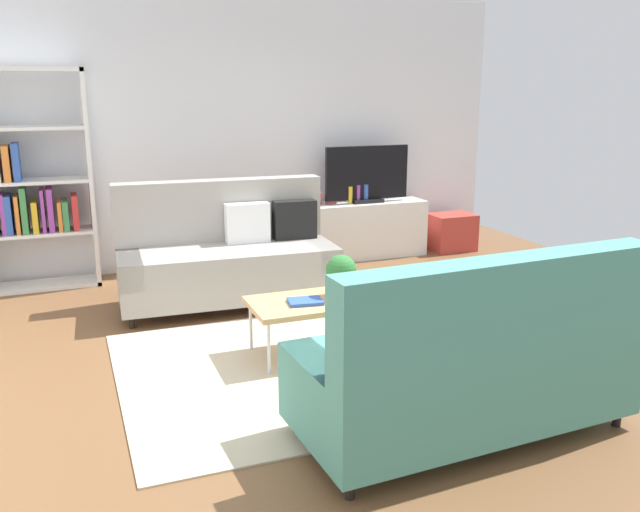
{
  "coord_description": "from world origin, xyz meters",
  "views": [
    {
      "loc": [
        -1.67,
        -4.38,
        1.93
      ],
      "look_at": [
        0.13,
        0.28,
        0.65
      ],
      "focal_mm": 37.3,
      "sensor_mm": 36.0,
      "label": 1
    }
  ],
  "objects_px": {
    "couch_beige": "(228,255)",
    "table_book_0": "(305,301)",
    "potted_plant": "(341,273)",
    "bookshelf": "(27,188)",
    "vase_1": "(331,196)",
    "storage_trunk": "(451,232)",
    "couch_green": "(468,363)",
    "bottle_1": "(358,194)",
    "bottle_2": "(366,194)",
    "tv": "(367,175)",
    "bottle_0": "(350,195)",
    "coffee_table": "(325,302)",
    "vase_0": "(317,199)",
    "tv_console": "(365,229)"
  },
  "relations": [
    {
      "from": "couch_beige",
      "to": "table_book_0",
      "type": "bearing_deg",
      "value": 100.94
    },
    {
      "from": "potted_plant",
      "to": "couch_beige",
      "type": "bearing_deg",
      "value": 110.05
    },
    {
      "from": "bookshelf",
      "to": "vase_1",
      "type": "xyz_separation_m",
      "value": [
        3.13,
        0.03,
        -0.26
      ]
    },
    {
      "from": "table_book_0",
      "to": "bookshelf",
      "type": "bearing_deg",
      "value": 125.7
    },
    {
      "from": "storage_trunk",
      "to": "bookshelf",
      "type": "bearing_deg",
      "value": 178.52
    },
    {
      "from": "storage_trunk",
      "to": "potted_plant",
      "type": "relative_size",
      "value": 1.66
    },
    {
      "from": "couch_beige",
      "to": "couch_green",
      "type": "bearing_deg",
      "value": 105.94
    },
    {
      "from": "table_book_0",
      "to": "potted_plant",
      "type": "bearing_deg",
      "value": 10.56
    },
    {
      "from": "bottle_1",
      "to": "couch_green",
      "type": "bearing_deg",
      "value": -105.8
    },
    {
      "from": "couch_green",
      "to": "potted_plant",
      "type": "distance_m",
      "value": 1.45
    },
    {
      "from": "storage_trunk",
      "to": "bottle_2",
      "type": "height_order",
      "value": "bottle_2"
    },
    {
      "from": "couch_beige",
      "to": "potted_plant",
      "type": "distance_m",
      "value": 1.51
    },
    {
      "from": "tv",
      "to": "bottle_2",
      "type": "relative_size",
      "value": 4.77
    },
    {
      "from": "couch_green",
      "to": "tv",
      "type": "xyz_separation_m",
      "value": [
        1.22,
        3.93,
        0.51
      ]
    },
    {
      "from": "bottle_0",
      "to": "table_book_0",
      "type": "bearing_deg",
      "value": -120.0
    },
    {
      "from": "couch_green",
      "to": "couch_beige",
      "type": "bearing_deg",
      "value": 100.49
    },
    {
      "from": "tv",
      "to": "table_book_0",
      "type": "relative_size",
      "value": 4.17
    },
    {
      "from": "couch_green",
      "to": "storage_trunk",
      "type": "bearing_deg",
      "value": 56.2
    },
    {
      "from": "coffee_table",
      "to": "bottle_2",
      "type": "distance_m",
      "value": 2.93
    },
    {
      "from": "coffee_table",
      "to": "bookshelf",
      "type": "xyz_separation_m",
      "value": [
        -2.03,
        2.55,
        0.59
      ]
    },
    {
      "from": "tv",
      "to": "vase_0",
      "type": "height_order",
      "value": "tv"
    },
    {
      "from": "potted_plant",
      "to": "vase_1",
      "type": "relative_size",
      "value": 1.89
    },
    {
      "from": "potted_plant",
      "to": "vase_1",
      "type": "distance_m",
      "value": 2.75
    },
    {
      "from": "couch_beige",
      "to": "bottle_0",
      "type": "bearing_deg",
      "value": -144.7
    },
    {
      "from": "bookshelf",
      "to": "vase_1",
      "type": "height_order",
      "value": "bookshelf"
    },
    {
      "from": "tv_console",
      "to": "potted_plant",
      "type": "height_order",
      "value": "potted_plant"
    },
    {
      "from": "couch_green",
      "to": "bookshelf",
      "type": "xyz_separation_m",
      "value": [
        -2.32,
        3.97,
        0.55
      ]
    },
    {
      "from": "bookshelf",
      "to": "table_book_0",
      "type": "relative_size",
      "value": 8.75
    },
    {
      "from": "potted_plant",
      "to": "bottle_2",
      "type": "xyz_separation_m",
      "value": [
        1.36,
        2.48,
        0.15
      ]
    },
    {
      "from": "table_book_0",
      "to": "bottle_0",
      "type": "relative_size",
      "value": 1.22
    },
    {
      "from": "storage_trunk",
      "to": "vase_1",
      "type": "bearing_deg",
      "value": 174.33
    },
    {
      "from": "potted_plant",
      "to": "vase_1",
      "type": "height_order",
      "value": "vase_1"
    },
    {
      "from": "tv_console",
      "to": "potted_plant",
      "type": "bearing_deg",
      "value": -118.6
    },
    {
      "from": "bottle_0",
      "to": "bottle_1",
      "type": "distance_m",
      "value": 0.1
    },
    {
      "from": "couch_beige",
      "to": "bottle_1",
      "type": "relative_size",
      "value": 9.34
    },
    {
      "from": "couch_green",
      "to": "bottle_2",
      "type": "bearing_deg",
      "value": 70.18
    },
    {
      "from": "couch_beige",
      "to": "tv_console",
      "type": "distance_m",
      "value": 2.2
    },
    {
      "from": "coffee_table",
      "to": "bottle_1",
      "type": "height_order",
      "value": "bottle_1"
    },
    {
      "from": "couch_beige",
      "to": "couch_green",
      "type": "xyz_separation_m",
      "value": [
        0.67,
        -2.84,
        -0.01
      ]
    },
    {
      "from": "table_book_0",
      "to": "couch_green",
      "type": "bearing_deg",
      "value": -71.64
    },
    {
      "from": "coffee_table",
      "to": "tv_console",
      "type": "distance_m",
      "value": 2.95
    },
    {
      "from": "bottle_1",
      "to": "tv_console",
      "type": "bearing_deg",
      "value": 19.61
    },
    {
      "from": "bookshelf",
      "to": "vase_1",
      "type": "bearing_deg",
      "value": 0.55
    },
    {
      "from": "storage_trunk",
      "to": "bottle_1",
      "type": "height_order",
      "value": "bottle_1"
    },
    {
      "from": "storage_trunk",
      "to": "coffee_table",
      "type": "bearing_deg",
      "value": -137.0
    },
    {
      "from": "couch_green",
      "to": "tv_console",
      "type": "distance_m",
      "value": 4.14
    },
    {
      "from": "coffee_table",
      "to": "table_book_0",
      "type": "relative_size",
      "value": 4.58
    },
    {
      "from": "tv",
      "to": "bottle_0",
      "type": "bearing_deg",
      "value": -174.6
    },
    {
      "from": "tv",
      "to": "bottle_1",
      "type": "relative_size",
      "value": 4.82
    },
    {
      "from": "tv_console",
      "to": "bookshelf",
      "type": "height_order",
      "value": "bookshelf"
    }
  ]
}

